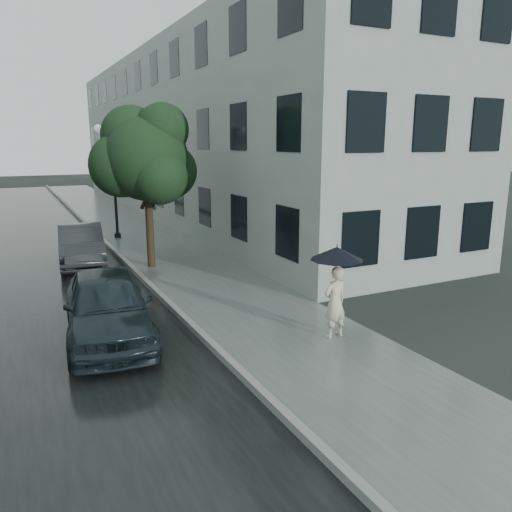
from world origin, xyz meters
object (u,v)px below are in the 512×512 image
street_tree (146,158)px  car_near (108,305)px  lamp_post (110,174)px  car_far (81,245)px  pedestrian (335,302)px

street_tree → car_near: (-2.48, -5.98, -2.88)m
street_tree → lamp_post: bearing=91.3°
car_far → lamp_post: bearing=71.7°
car_near → lamp_post: bearing=84.9°
pedestrian → lamp_post: bearing=-88.7°
pedestrian → car_far: pedestrian is taller
street_tree → car_far: size_ratio=1.32×
lamp_post → car_far: size_ratio=1.19×
lamp_post → street_tree: bearing=-98.0°
car_near → car_far: size_ratio=1.06×
lamp_post → car_near: bearing=-110.7°
car_near → car_far: 7.25m
lamp_post → car_far: bearing=-123.1°
pedestrian → lamp_post: lamp_post is taller
lamp_post → car_near: (-2.35, -11.60, -2.03)m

